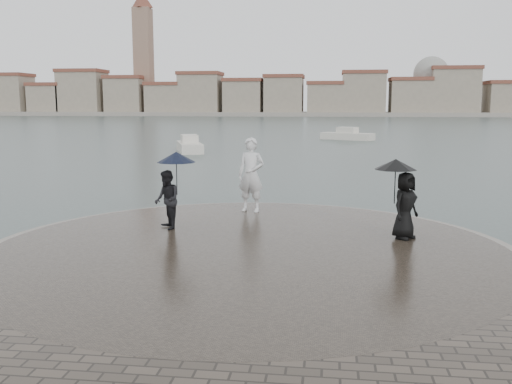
# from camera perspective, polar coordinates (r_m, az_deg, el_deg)

# --- Properties ---
(ground) EXTENTS (400.00, 400.00, 0.00)m
(ground) POSITION_cam_1_polar(r_m,az_deg,el_deg) (10.06, -3.63, -12.42)
(ground) COLOR #2B3835
(ground) RESTS_ON ground
(kerb_ring) EXTENTS (12.50, 12.50, 0.32)m
(kerb_ring) POSITION_cam_1_polar(r_m,az_deg,el_deg) (13.29, -0.73, -6.36)
(kerb_ring) COLOR gray
(kerb_ring) RESTS_ON ground
(quay_tip) EXTENTS (11.90, 11.90, 0.36)m
(quay_tip) POSITION_cam_1_polar(r_m,az_deg,el_deg) (13.28, -0.73, -6.27)
(quay_tip) COLOR #2D261E
(quay_tip) RESTS_ON ground
(statue) EXTENTS (0.93, 0.72, 2.27)m
(statue) POSITION_cam_1_polar(r_m,az_deg,el_deg) (17.37, -0.49, 1.73)
(statue) COLOR silver
(statue) RESTS_ON quay_tip
(visitor_left) EXTENTS (1.21, 1.09, 2.04)m
(visitor_left) POSITION_cam_1_polar(r_m,az_deg,el_deg) (15.13, -8.63, 0.48)
(visitor_left) COLOR black
(visitor_left) RESTS_ON quay_tip
(visitor_right) EXTENTS (1.23, 1.10, 1.95)m
(visitor_right) POSITION_cam_1_polar(r_m,az_deg,el_deg) (14.34, 14.43, -0.16)
(visitor_right) COLOR black
(visitor_right) RESTS_ON quay_tip
(far_skyline) EXTENTS (260.00, 20.00, 37.00)m
(far_skyline) POSITION_cam_1_polar(r_m,az_deg,el_deg) (170.11, 4.78, 9.46)
(far_skyline) COLOR gray
(far_skyline) RESTS_ON ground
(boats) EXTENTS (30.80, 21.21, 1.50)m
(boats) POSITION_cam_1_polar(r_m,az_deg,el_deg) (48.26, 10.52, 4.80)
(boats) COLOR beige
(boats) RESTS_ON ground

